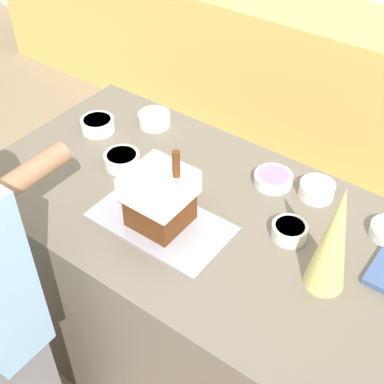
{
  "coord_description": "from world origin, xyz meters",
  "views": [
    {
      "loc": [
        0.77,
        -1.08,
        2.19
      ],
      "look_at": [
        -0.03,
        0.0,
        0.99
      ],
      "focal_mm": 50.0,
      "sensor_mm": 36.0,
      "label": 1
    }
  ],
  "objects_px": {
    "decorative_tree": "(334,239)",
    "candy_bowl_far_left": "(98,124)",
    "candy_bowl_behind_tray": "(154,119)",
    "candy_bowl_near_tray_left": "(273,179)",
    "candy_bowl_front_corner": "(289,230)",
    "gingerbread_house": "(160,197)",
    "baking_tray": "(161,222)",
    "candy_bowl_center_rear": "(317,189)",
    "candy_bowl_far_right": "(122,159)"
  },
  "relations": [
    {
      "from": "gingerbread_house",
      "to": "candy_bowl_far_left",
      "type": "relative_size",
      "value": 2.16
    },
    {
      "from": "baking_tray",
      "to": "gingerbread_house",
      "type": "xyz_separation_m",
      "value": [
        0.0,
        0.0,
        0.11
      ]
    },
    {
      "from": "baking_tray",
      "to": "decorative_tree",
      "type": "distance_m",
      "value": 0.58
    },
    {
      "from": "candy_bowl_far_left",
      "to": "candy_bowl_front_corner",
      "type": "relative_size",
      "value": 1.17
    },
    {
      "from": "gingerbread_house",
      "to": "candy_bowl_far_right",
      "type": "xyz_separation_m",
      "value": [
        -0.31,
        0.15,
        -0.09
      ]
    },
    {
      "from": "gingerbread_house",
      "to": "decorative_tree",
      "type": "bearing_deg",
      "value": 9.55
    },
    {
      "from": "baking_tray",
      "to": "candy_bowl_center_rear",
      "type": "relative_size",
      "value": 3.75
    },
    {
      "from": "baking_tray",
      "to": "decorative_tree",
      "type": "height_order",
      "value": "decorative_tree"
    },
    {
      "from": "candy_bowl_near_tray_left",
      "to": "candy_bowl_center_rear",
      "type": "xyz_separation_m",
      "value": [
        0.16,
        0.03,
        0.01
      ]
    },
    {
      "from": "baking_tray",
      "to": "candy_bowl_far_left",
      "type": "relative_size",
      "value": 3.43
    },
    {
      "from": "candy_bowl_behind_tray",
      "to": "candy_bowl_front_corner",
      "type": "relative_size",
      "value": 1.14
    },
    {
      "from": "candy_bowl_near_tray_left",
      "to": "candy_bowl_center_rear",
      "type": "relative_size",
      "value": 1.12
    },
    {
      "from": "candy_bowl_far_right",
      "to": "candy_bowl_center_rear",
      "type": "xyz_separation_m",
      "value": [
        0.66,
        0.28,
        0.0
      ]
    },
    {
      "from": "baking_tray",
      "to": "decorative_tree",
      "type": "bearing_deg",
      "value": 9.57
    },
    {
      "from": "candy_bowl_behind_tray",
      "to": "candy_bowl_near_tray_left",
      "type": "bearing_deg",
      "value": -3.62
    },
    {
      "from": "candy_bowl_near_tray_left",
      "to": "candy_bowl_front_corner",
      "type": "distance_m",
      "value": 0.26
    },
    {
      "from": "candy_bowl_far_right",
      "to": "candy_bowl_near_tray_left",
      "type": "height_order",
      "value": "candy_bowl_far_right"
    },
    {
      "from": "candy_bowl_far_right",
      "to": "candy_bowl_front_corner",
      "type": "distance_m",
      "value": 0.68
    },
    {
      "from": "candy_bowl_behind_tray",
      "to": "candy_bowl_near_tray_left",
      "type": "relative_size",
      "value": 0.95
    },
    {
      "from": "candy_bowl_behind_tray",
      "to": "candy_bowl_center_rear",
      "type": "xyz_separation_m",
      "value": [
        0.74,
        -0.0,
        0.0
      ]
    },
    {
      "from": "baking_tray",
      "to": "candy_bowl_behind_tray",
      "type": "xyz_separation_m",
      "value": [
        -0.38,
        0.43,
        0.02
      ]
    },
    {
      "from": "decorative_tree",
      "to": "gingerbread_house",
      "type": "bearing_deg",
      "value": -170.45
    },
    {
      "from": "candy_bowl_behind_tray",
      "to": "candy_bowl_front_corner",
      "type": "xyz_separation_m",
      "value": [
        0.75,
        -0.24,
        -0.0
      ]
    },
    {
      "from": "gingerbread_house",
      "to": "candy_bowl_far_left",
      "type": "height_order",
      "value": "gingerbread_house"
    },
    {
      "from": "gingerbread_house",
      "to": "candy_bowl_far_right",
      "type": "relative_size",
      "value": 2.17
    },
    {
      "from": "candy_bowl_near_tray_left",
      "to": "candy_bowl_far_right",
      "type": "bearing_deg",
      "value": -154.21
    },
    {
      "from": "gingerbread_house",
      "to": "candy_bowl_behind_tray",
      "type": "distance_m",
      "value": 0.58
    },
    {
      "from": "candy_bowl_behind_tray",
      "to": "baking_tray",
      "type": "bearing_deg",
      "value": -48.49
    },
    {
      "from": "gingerbread_house",
      "to": "candy_bowl_center_rear",
      "type": "distance_m",
      "value": 0.56
    },
    {
      "from": "candy_bowl_near_tray_left",
      "to": "decorative_tree",
      "type": "bearing_deg",
      "value": -41.1
    },
    {
      "from": "gingerbread_house",
      "to": "candy_bowl_behind_tray",
      "type": "xyz_separation_m",
      "value": [
        -0.38,
        0.43,
        -0.08
      ]
    },
    {
      "from": "gingerbread_house",
      "to": "candy_bowl_near_tray_left",
      "type": "distance_m",
      "value": 0.45
    },
    {
      "from": "decorative_tree",
      "to": "candy_bowl_far_left",
      "type": "bearing_deg",
      "value": 171.01
    },
    {
      "from": "candy_bowl_center_rear",
      "to": "candy_bowl_far_left",
      "type": "distance_m",
      "value": 0.91
    },
    {
      "from": "candy_bowl_far_right",
      "to": "candy_bowl_near_tray_left",
      "type": "bearing_deg",
      "value": 25.79
    },
    {
      "from": "decorative_tree",
      "to": "candy_bowl_center_rear",
      "type": "distance_m",
      "value": 0.42
    },
    {
      "from": "decorative_tree",
      "to": "candy_bowl_near_tray_left",
      "type": "distance_m",
      "value": 0.49
    },
    {
      "from": "decorative_tree",
      "to": "candy_bowl_front_corner",
      "type": "height_order",
      "value": "decorative_tree"
    },
    {
      "from": "gingerbread_house",
      "to": "baking_tray",
      "type": "bearing_deg",
      "value": -147.38
    },
    {
      "from": "decorative_tree",
      "to": "candy_bowl_center_rear",
      "type": "height_order",
      "value": "decorative_tree"
    },
    {
      "from": "candy_bowl_far_right",
      "to": "candy_bowl_behind_tray",
      "type": "relative_size",
      "value": 1.02
    },
    {
      "from": "candy_bowl_center_rear",
      "to": "candy_bowl_front_corner",
      "type": "height_order",
      "value": "candy_bowl_center_rear"
    },
    {
      "from": "candy_bowl_center_rear",
      "to": "candy_bowl_behind_tray",
      "type": "bearing_deg",
      "value": 179.76
    },
    {
      "from": "candy_bowl_far_left",
      "to": "candy_bowl_front_corner",
      "type": "xyz_separation_m",
      "value": [
        0.91,
        -0.07,
        -0.0
      ]
    },
    {
      "from": "candy_bowl_far_right",
      "to": "baking_tray",
      "type": "bearing_deg",
      "value": -26.24
    },
    {
      "from": "candy_bowl_front_corner",
      "to": "candy_bowl_behind_tray",
      "type": "bearing_deg",
      "value": 162.68
    },
    {
      "from": "candy_bowl_far_left",
      "to": "decorative_tree",
      "type": "bearing_deg",
      "value": -8.99
    },
    {
      "from": "gingerbread_house",
      "to": "candy_bowl_center_rear",
      "type": "height_order",
      "value": "gingerbread_house"
    },
    {
      "from": "decorative_tree",
      "to": "candy_bowl_near_tray_left",
      "type": "xyz_separation_m",
      "value": [
        -0.35,
        0.3,
        -0.16
      ]
    },
    {
      "from": "candy_bowl_near_tray_left",
      "to": "candy_bowl_center_rear",
      "type": "height_order",
      "value": "candy_bowl_center_rear"
    }
  ]
}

